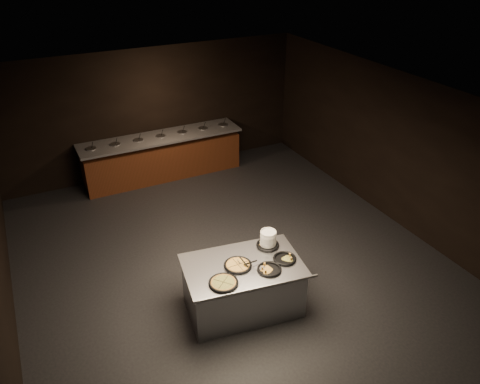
{
  "coord_description": "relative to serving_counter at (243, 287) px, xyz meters",
  "views": [
    {
      "loc": [
        -2.8,
        -6.02,
        5.13
      ],
      "look_at": [
        0.37,
        0.3,
        1.11
      ],
      "focal_mm": 35.0,
      "sensor_mm": 36.0,
      "label": 1
    }
  ],
  "objects": [
    {
      "name": "room",
      "position": [
        0.33,
        1.19,
        1.05
      ],
      "size": [
        7.02,
        8.02,
        2.92
      ],
      "color": "black",
      "rests_on": "ground"
    },
    {
      "name": "salad_bar",
      "position": [
        0.33,
        4.75,
        0.04
      ],
      "size": [
        3.7,
        0.83,
        1.18
      ],
      "color": "#602716",
      "rests_on": "ground"
    },
    {
      "name": "serving_counter",
      "position": [
        0.0,
        0.0,
        0.0
      ],
      "size": [
        1.88,
        1.37,
        0.83
      ],
      "rotation": [
        0.0,
        0.0,
        -0.15
      ],
      "color": "#A6A8AD",
      "rests_on": "ground"
    },
    {
      "name": "plate_stack",
      "position": [
        0.57,
        0.26,
        0.55
      ],
      "size": [
        0.25,
        0.25,
        0.25
      ],
      "primitive_type": "cylinder",
      "color": "silver",
      "rests_on": "serving_counter"
    },
    {
      "name": "pan_veggie_whole",
      "position": [
        -0.43,
        -0.25,
        0.45
      ],
      "size": [
        0.42,
        0.42,
        0.04
      ],
      "rotation": [
        0.0,
        0.0,
        0.69
      ],
      "color": "black",
      "rests_on": "serving_counter"
    },
    {
      "name": "pan_cheese_whole",
      "position": [
        -0.08,
        0.0,
        0.45
      ],
      "size": [
        0.41,
        0.41,
        0.04
      ],
      "rotation": [
        0.0,
        0.0,
        0.05
      ],
      "color": "black",
      "rests_on": "serving_counter"
    },
    {
      "name": "pan_cheese_slices_a",
      "position": [
        0.56,
        0.24,
        0.45
      ],
      "size": [
        0.36,
        0.36,
        0.04
      ],
      "rotation": [
        0.0,
        0.0,
        0.78
      ],
      "color": "black",
      "rests_on": "serving_counter"
    },
    {
      "name": "pan_cheese_slices_b",
      "position": [
        0.28,
        -0.28,
        0.45
      ],
      "size": [
        0.36,
        0.36,
        0.04
      ],
      "rotation": [
        0.0,
        0.0,
        1.89
      ],
      "color": "black",
      "rests_on": "serving_counter"
    },
    {
      "name": "pan_veggie_slices",
      "position": [
        0.61,
        -0.17,
        0.45
      ],
      "size": [
        0.35,
        0.35,
        0.04
      ],
      "rotation": [
        0.0,
        0.0,
        -0.81
      ],
      "color": "black",
      "rests_on": "serving_counter"
    },
    {
      "name": "server_left",
      "position": [
        -0.03,
        -0.01,
        0.5
      ],
      "size": [
        0.18,
        0.28,
        0.15
      ],
      "rotation": [
        0.0,
        0.0,
        2.1
      ],
      "color": "#A6A8AD",
      "rests_on": "serving_counter"
    },
    {
      "name": "server_right",
      "position": [
        0.1,
        -0.14,
        0.5
      ],
      "size": [
        0.28,
        0.22,
        0.16
      ],
      "rotation": [
        0.0,
        0.0,
        -0.58
      ],
      "color": "#A6A8AD",
      "rests_on": "serving_counter"
    }
  ]
}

